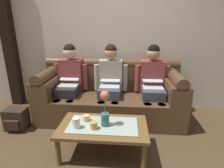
% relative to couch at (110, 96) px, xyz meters
% --- Properties ---
extents(ground_plane, '(14.00, 14.00, 0.00)m').
position_rel_couch_xyz_m(ground_plane, '(0.00, -1.17, -0.37)').
color(ground_plane, '#4C3823').
extents(back_wall_patterned, '(6.00, 0.12, 2.90)m').
position_rel_couch_xyz_m(back_wall_patterned, '(0.00, 0.53, 1.08)').
color(back_wall_patterned, beige).
rests_on(back_wall_patterned, ground_plane).
extents(timber_pillar, '(0.20, 0.20, 2.90)m').
position_rel_couch_xyz_m(timber_pillar, '(-1.90, 0.41, 1.08)').
color(timber_pillar, black).
rests_on(timber_pillar, ground_plane).
extents(couch, '(2.29, 0.88, 0.96)m').
position_rel_couch_xyz_m(couch, '(0.00, 0.00, 0.00)').
color(couch, '#513823').
rests_on(couch, ground_plane).
extents(person_left, '(0.56, 0.67, 1.22)m').
position_rel_couch_xyz_m(person_left, '(-0.68, -0.00, 0.29)').
color(person_left, '#232326').
rests_on(person_left, ground_plane).
extents(person_middle, '(0.56, 0.67, 1.22)m').
position_rel_couch_xyz_m(person_middle, '(0.00, -0.00, 0.29)').
color(person_middle, '#383D4C').
rests_on(person_middle, ground_plane).
extents(person_right, '(0.56, 0.67, 1.22)m').
position_rel_couch_xyz_m(person_right, '(0.68, -0.00, 0.29)').
color(person_right, '#383D4C').
rests_on(person_right, ground_plane).
extents(coffee_table, '(1.04, 0.59, 0.39)m').
position_rel_couch_xyz_m(coffee_table, '(0.00, -0.96, -0.03)').
color(coffee_table, brown).
rests_on(coffee_table, ground_plane).
extents(flower_vase, '(0.10, 0.10, 0.43)m').
position_rel_couch_xyz_m(flower_vase, '(0.03, -0.97, 0.23)').
color(flower_vase, '#336672').
rests_on(flower_vase, coffee_table).
extents(cup_near_left, '(0.08, 0.08, 0.09)m').
position_rel_couch_xyz_m(cup_near_left, '(-0.09, -1.05, 0.06)').
color(cup_near_left, gold).
rests_on(cup_near_left, coffee_table).
extents(cup_near_right, '(0.08, 0.08, 0.12)m').
position_rel_couch_xyz_m(cup_near_right, '(-0.29, -1.05, 0.08)').
color(cup_near_right, white).
rests_on(cup_near_right, coffee_table).
extents(cup_far_center, '(0.08, 0.08, 0.08)m').
position_rel_couch_xyz_m(cup_far_center, '(-0.21, -0.88, 0.06)').
color(cup_far_center, '#DBB77A').
rests_on(cup_far_center, coffee_table).
extents(backpack_left, '(0.31, 0.27, 0.33)m').
position_rel_couch_xyz_m(backpack_left, '(-1.37, -0.53, -0.21)').
color(backpack_left, '#2D2319').
rests_on(backpack_left, ground_plane).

